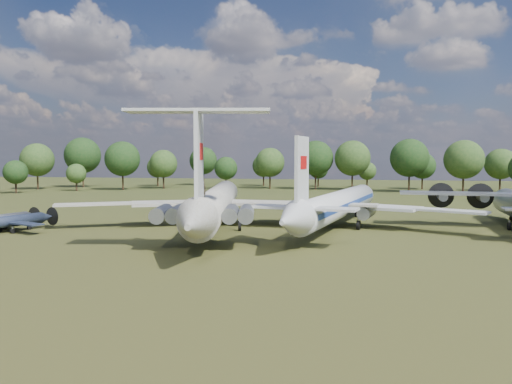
% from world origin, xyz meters
% --- Properties ---
extents(ground, '(300.00, 300.00, 0.00)m').
position_xyz_m(ground, '(0.00, 0.00, 0.00)').
color(ground, '#1C3712').
rests_on(ground, ground).
extents(il62_airliner, '(52.00, 62.11, 5.41)m').
position_xyz_m(il62_airliner, '(1.22, 0.49, 2.70)').
color(il62_airliner, silver).
rests_on(il62_airliner, ground).
extents(tu104_jet, '(45.37, 55.01, 4.89)m').
position_xyz_m(tu104_jet, '(17.03, 4.59, 2.44)').
color(tu104_jet, silver).
rests_on(tu104_jet, ground).
extents(small_prop_west, '(14.89, 17.20, 2.12)m').
position_xyz_m(small_prop_west, '(-23.42, -7.89, 1.06)').
color(small_prop_west, '#161D31').
rests_on(small_prop_west, ground).
extents(small_prop_northwest, '(11.94, 14.61, 1.90)m').
position_xyz_m(small_prop_northwest, '(-26.69, -5.25, 0.95)').
color(small_prop_northwest, '#A4A7AC').
rests_on(small_prop_northwest, ground).
extents(person_on_il62, '(0.63, 0.47, 1.60)m').
position_xyz_m(person_on_il62, '(4.06, -14.38, 6.21)').
color(person_on_il62, olive).
rests_on(person_on_il62, il62_airliner).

